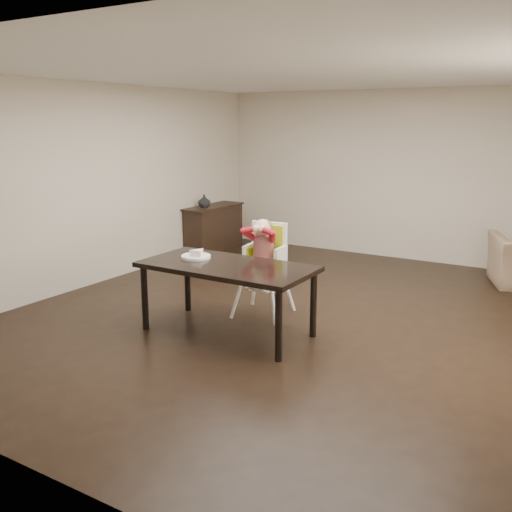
{
  "coord_description": "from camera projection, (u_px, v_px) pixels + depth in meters",
  "views": [
    {
      "loc": [
        2.86,
        -5.54,
        2.19
      ],
      "look_at": [
        -0.25,
        -0.41,
        0.77
      ],
      "focal_mm": 40.0,
      "sensor_mm": 36.0,
      "label": 1
    }
  ],
  "objects": [
    {
      "name": "ground",
      "position": [
        293.0,
        317.0,
        6.56
      ],
      "size": [
        7.0,
        7.0,
        0.0
      ],
      "primitive_type": "plane",
      "color": "black",
      "rests_on": "ground"
    },
    {
      "name": "room_walls",
      "position": [
        296.0,
        153.0,
        6.13
      ],
      "size": [
        6.02,
        7.02,
        2.71
      ],
      "color": "#BCB49C",
      "rests_on": "ground"
    },
    {
      "name": "dining_table",
      "position": [
        227.0,
        272.0,
        5.92
      ],
      "size": [
        1.8,
        0.9,
        0.75
      ],
      "color": "black",
      "rests_on": "ground"
    },
    {
      "name": "high_chair",
      "position": [
        264.0,
        247.0,
        6.49
      ],
      "size": [
        0.51,
        0.51,
        1.12
      ],
      "rotation": [
        0.0,
        0.0,
        0.1
      ],
      "color": "white",
      "rests_on": "ground"
    },
    {
      "name": "plate",
      "position": [
        197.0,
        255.0,
        6.16
      ],
      "size": [
        0.42,
        0.42,
        0.09
      ],
      "rotation": [
        0.0,
        0.0,
        -0.44
      ],
      "color": "white",
      "rests_on": "dining_table"
    },
    {
      "name": "sideboard",
      "position": [
        214.0,
        228.0,
        9.83
      ],
      "size": [
        0.44,
        1.26,
        0.79
      ],
      "color": "black",
      "rests_on": "ground"
    },
    {
      "name": "vase",
      "position": [
        204.0,
        201.0,
        9.5
      ],
      "size": [
        0.27,
        0.27,
        0.21
      ],
      "primitive_type": "imported",
      "rotation": [
        0.0,
        0.0,
        -0.33
      ],
      "color": "#99999E",
      "rests_on": "sideboard"
    }
  ]
}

